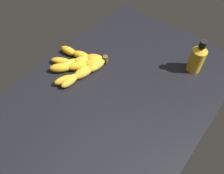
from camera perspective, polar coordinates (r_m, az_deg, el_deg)
The scene contains 3 objects.
ground_plane at distance 80.66cm, azimuth -0.45°, elevation -3.87°, with size 96.62×62.66×4.78cm, color black.
banana_bunch at distance 87.22cm, azimuth -7.98°, elevation 5.57°, with size 22.36×20.04×3.54cm.
honey_bottle at distance 88.53cm, azimuth 20.75°, elevation 6.92°, with size 5.35×5.35×13.81cm.
Camera 1 is at (-33.96, -28.35, 65.06)cm, focal length 36.20 mm.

